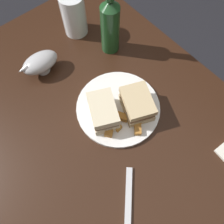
# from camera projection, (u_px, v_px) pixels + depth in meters

# --- Properties ---
(ground_plane) EXTENTS (6.00, 6.00, 0.00)m
(ground_plane) POSITION_uv_depth(u_px,v_px,m) (109.00, 172.00, 1.37)
(ground_plane) COLOR black
(dining_table) EXTENTS (1.10, 0.78, 0.76)m
(dining_table) POSITION_uv_depth(u_px,v_px,m) (108.00, 156.00, 1.03)
(dining_table) COLOR black
(dining_table) RESTS_ON ground
(plate) EXTENTS (0.25, 0.25, 0.01)m
(plate) POSITION_uv_depth(u_px,v_px,m) (118.00, 108.00, 0.70)
(plate) COLOR white
(plate) RESTS_ON dining_table
(sandwich_half_left) EXTENTS (0.13, 0.11, 0.07)m
(sandwich_half_left) POSITION_uv_depth(u_px,v_px,m) (103.00, 112.00, 0.65)
(sandwich_half_left) COLOR beige
(sandwich_half_left) RESTS_ON plate
(sandwich_half_right) EXTENTS (0.13, 0.11, 0.06)m
(sandwich_half_right) POSITION_uv_depth(u_px,v_px,m) (137.00, 104.00, 0.66)
(sandwich_half_right) COLOR #CCB284
(sandwich_half_right) RESTS_ON plate
(potato_wedge_front) EXTENTS (0.04, 0.03, 0.02)m
(potato_wedge_front) POSITION_uv_depth(u_px,v_px,m) (136.00, 119.00, 0.67)
(potato_wedge_front) COLOR #B77F33
(potato_wedge_front) RESTS_ON plate
(potato_wedge_middle) EXTENTS (0.05, 0.04, 0.02)m
(potato_wedge_middle) POSITION_uv_depth(u_px,v_px,m) (138.00, 127.00, 0.66)
(potato_wedge_middle) COLOR #AD702D
(potato_wedge_middle) RESTS_ON plate
(potato_wedge_back) EXTENTS (0.05, 0.03, 0.02)m
(potato_wedge_back) POSITION_uv_depth(u_px,v_px,m) (113.00, 124.00, 0.66)
(potato_wedge_back) COLOR #B77F33
(potato_wedge_back) RESTS_ON plate
(potato_wedge_left_edge) EXTENTS (0.05, 0.05, 0.02)m
(potato_wedge_left_edge) POSITION_uv_depth(u_px,v_px,m) (110.00, 129.00, 0.65)
(potato_wedge_left_edge) COLOR #AD702D
(potato_wedge_left_edge) RESTS_ON plate
(potato_wedge_right_edge) EXTENTS (0.05, 0.04, 0.02)m
(potato_wedge_right_edge) POSITION_uv_depth(u_px,v_px,m) (121.00, 116.00, 0.67)
(potato_wedge_right_edge) COLOR #AD702D
(potato_wedge_right_edge) RESTS_ON plate
(pint_glass) EXTENTS (0.08, 0.08, 0.14)m
(pint_glass) POSITION_uv_depth(u_px,v_px,m) (74.00, 17.00, 0.78)
(pint_glass) COLOR white
(pint_glass) RESTS_ON dining_table
(gravy_boat) EXTENTS (0.08, 0.13, 0.07)m
(gravy_boat) POSITION_uv_depth(u_px,v_px,m) (40.00, 63.00, 0.73)
(gravy_boat) COLOR #B7B7BC
(gravy_boat) RESTS_ON dining_table
(cider_bottle) EXTENTS (0.06, 0.06, 0.27)m
(cider_bottle) POSITION_uv_depth(u_px,v_px,m) (110.00, 24.00, 0.71)
(cider_bottle) COLOR #19421E
(cider_bottle) RESTS_ON dining_table
(fork) EXTENTS (0.14, 0.14, 0.01)m
(fork) POSITION_uv_depth(u_px,v_px,m) (128.00, 203.00, 0.59)
(fork) COLOR silver
(fork) RESTS_ON dining_table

